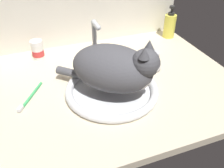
{
  "coord_description": "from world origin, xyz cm",
  "views": [
    {
      "loc": [
        -19.03,
        -74.7,
        58.88
      ],
      "look_at": [
        5.8,
        -6.98,
        7.0
      ],
      "focal_mm": 38.12,
      "sensor_mm": 36.0,
      "label": 1
    }
  ],
  "objects_px": {
    "pill_bottle": "(38,50)",
    "cat": "(116,68)",
    "soap_pump_bottle": "(170,25)",
    "sink_basin": "(112,90)",
    "toothbrush": "(30,97)",
    "metal_jar": "(152,58)",
    "faucet": "(95,50)"
  },
  "relations": [
    {
      "from": "pill_bottle",
      "to": "cat",
      "type": "bearing_deg",
      "value": -57.1
    },
    {
      "from": "cat",
      "to": "soap_pump_bottle",
      "type": "xyz_separation_m",
      "value": [
        0.46,
        0.38,
        -0.05
      ]
    },
    {
      "from": "sink_basin",
      "to": "toothbrush",
      "type": "xyz_separation_m",
      "value": [
        -0.3,
        0.07,
        -0.01
      ]
    },
    {
      "from": "cat",
      "to": "metal_jar",
      "type": "distance_m",
      "value": 0.29
    },
    {
      "from": "faucet",
      "to": "cat",
      "type": "xyz_separation_m",
      "value": [
        0.01,
        -0.22,
        0.03
      ]
    },
    {
      "from": "toothbrush",
      "to": "pill_bottle",
      "type": "bearing_deg",
      "value": 77.81
    },
    {
      "from": "sink_basin",
      "to": "cat",
      "type": "height_order",
      "value": "cat"
    },
    {
      "from": "cat",
      "to": "toothbrush",
      "type": "relative_size",
      "value": 2.3
    },
    {
      "from": "soap_pump_bottle",
      "to": "toothbrush",
      "type": "height_order",
      "value": "soap_pump_bottle"
    },
    {
      "from": "faucet",
      "to": "pill_bottle",
      "type": "distance_m",
      "value": 0.29
    },
    {
      "from": "faucet",
      "to": "metal_jar",
      "type": "relative_size",
      "value": 3.5
    },
    {
      "from": "soap_pump_bottle",
      "to": "pill_bottle",
      "type": "height_order",
      "value": "soap_pump_bottle"
    },
    {
      "from": "cat",
      "to": "soap_pump_bottle",
      "type": "distance_m",
      "value": 0.6
    },
    {
      "from": "cat",
      "to": "toothbrush",
      "type": "height_order",
      "value": "cat"
    },
    {
      "from": "faucet",
      "to": "toothbrush",
      "type": "bearing_deg",
      "value": -155.37
    },
    {
      "from": "faucet",
      "to": "soap_pump_bottle",
      "type": "xyz_separation_m",
      "value": [
        0.47,
        0.16,
        -0.02
      ]
    },
    {
      "from": "metal_jar",
      "to": "toothbrush",
      "type": "relative_size",
      "value": 0.39
    },
    {
      "from": "faucet",
      "to": "soap_pump_bottle",
      "type": "relative_size",
      "value": 1.25
    },
    {
      "from": "pill_bottle",
      "to": "toothbrush",
      "type": "relative_size",
      "value": 0.58
    },
    {
      "from": "soap_pump_bottle",
      "to": "metal_jar",
      "type": "bearing_deg",
      "value": -134.11
    },
    {
      "from": "soap_pump_bottle",
      "to": "toothbrush",
      "type": "relative_size",
      "value": 1.09
    },
    {
      "from": "metal_jar",
      "to": "toothbrush",
      "type": "xyz_separation_m",
      "value": [
        -0.54,
        -0.07,
        -0.02
      ]
    },
    {
      "from": "toothbrush",
      "to": "metal_jar",
      "type": "bearing_deg",
      "value": 7.02
    },
    {
      "from": "faucet",
      "to": "pill_bottle",
      "type": "bearing_deg",
      "value": 145.49
    },
    {
      "from": "sink_basin",
      "to": "toothbrush",
      "type": "bearing_deg",
      "value": 166.48
    },
    {
      "from": "sink_basin",
      "to": "toothbrush",
      "type": "height_order",
      "value": "sink_basin"
    },
    {
      "from": "toothbrush",
      "to": "soap_pump_bottle",
      "type": "bearing_deg",
      "value": 21.27
    },
    {
      "from": "sink_basin",
      "to": "faucet",
      "type": "relative_size",
      "value": 1.66
    },
    {
      "from": "cat",
      "to": "toothbrush",
      "type": "bearing_deg",
      "value": 165.05
    },
    {
      "from": "cat",
      "to": "toothbrush",
      "type": "xyz_separation_m",
      "value": [
        -0.31,
        0.08,
        -0.11
      ]
    },
    {
      "from": "metal_jar",
      "to": "toothbrush",
      "type": "height_order",
      "value": "metal_jar"
    },
    {
      "from": "sink_basin",
      "to": "faucet",
      "type": "height_order",
      "value": "faucet"
    }
  ]
}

